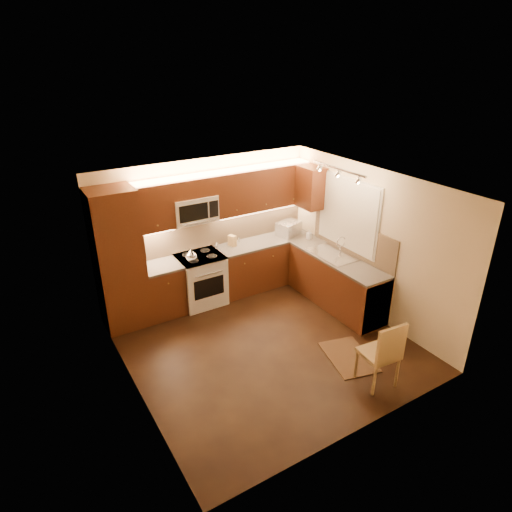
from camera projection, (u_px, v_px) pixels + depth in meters
floor at (266, 344)px, 6.83m from camera, size 4.00×4.00×0.01m
ceiling at (268, 187)px, 5.77m from camera, size 4.00×4.00×0.01m
wall_back at (206, 228)px, 7.85m from camera, size 4.00×0.01×2.50m
wall_front at (367, 345)px, 4.75m from camera, size 4.00×0.01×2.50m
wall_left at (128, 311)px, 5.36m from camera, size 0.01×4.00×2.50m
wall_right at (370, 243)px, 7.24m from camera, size 0.01×4.00×2.50m
pantry at (119, 261)px, 6.88m from camera, size 0.70×0.60×2.30m
base_cab_back_left at (163, 290)px, 7.50m from camera, size 0.62×0.60×0.86m
counter_back_left at (161, 266)px, 7.31m from camera, size 0.62×0.60×0.04m
base_cab_back_right at (265, 263)px, 8.45m from camera, size 1.92×0.60×0.86m
counter_back_right at (265, 241)px, 8.26m from camera, size 1.92×0.60×0.04m
base_cab_right at (336, 282)px, 7.76m from camera, size 0.60×2.00×0.86m
counter_right at (338, 259)px, 7.57m from camera, size 0.60×2.00×0.04m
dishwasher at (364, 300)px, 7.21m from camera, size 0.58×0.60×0.84m
backsplash_back at (224, 228)px, 8.03m from camera, size 3.30×0.02×0.60m
backsplash_right at (352, 238)px, 7.57m from camera, size 0.02×2.00×0.60m
upper_cab_back_left at (152, 207)px, 6.98m from camera, size 0.62×0.35×0.75m
upper_cab_back_right at (261, 188)px, 7.94m from camera, size 1.92×0.35×0.75m
upper_cab_bridge at (192, 187)px, 7.22m from camera, size 0.76×0.35×0.31m
upper_cab_right_corner at (311, 187)px, 7.98m from camera, size 0.35×0.50×0.75m
stove at (201, 279)px, 7.79m from camera, size 0.76×0.65×0.92m
microwave at (194, 209)px, 7.36m from camera, size 0.76×0.38×0.44m
window_frame at (348, 214)px, 7.51m from camera, size 0.03×1.44×1.24m
window_blinds at (347, 214)px, 7.50m from camera, size 0.02×1.36×1.16m
sink at (333, 251)px, 7.64m from camera, size 0.52×0.86×0.15m
faucet at (341, 245)px, 7.70m from camera, size 0.20×0.04×0.30m
track_light_bar at (339, 169)px, 6.83m from camera, size 0.04×1.20×0.03m
kettle at (191, 255)px, 7.37m from camera, size 0.19×0.19×0.21m
toaster_oven at (289, 229)px, 8.45m from camera, size 0.51×0.43×0.26m
knife_block at (232, 241)px, 7.99m from camera, size 0.13×0.16×0.20m
spice_jar_a at (217, 245)px, 7.95m from camera, size 0.05×0.05×0.10m
spice_jar_b at (232, 241)px, 8.12m from camera, size 0.05×0.05×0.09m
spice_jar_c at (239, 240)px, 8.17m from camera, size 0.04×0.04×0.09m
spice_jar_d at (231, 243)px, 8.04m from camera, size 0.05×0.05×0.09m
soap_bottle at (309, 234)px, 8.29m from camera, size 0.10×0.10×0.18m
rug at (349, 357)px, 6.54m from camera, size 0.79×1.01×0.01m
dining_chair at (379, 352)px, 5.85m from camera, size 0.49×0.49×1.00m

